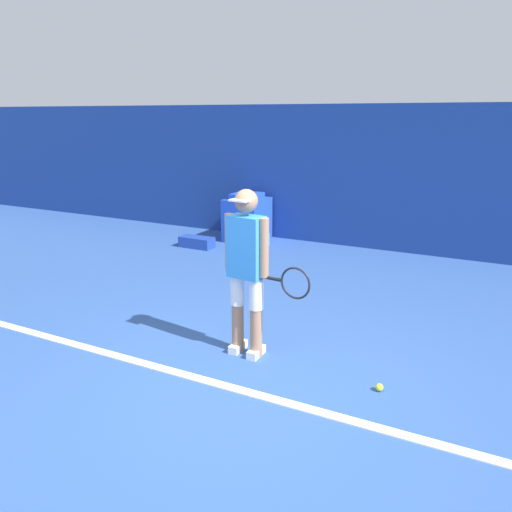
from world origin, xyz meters
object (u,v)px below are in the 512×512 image
(tennis_player, at_px, (247,266))
(equipment_bag, at_px, (197,242))
(water_bottle, at_px, (267,239))
(tennis_ball, at_px, (379,387))
(covered_chair, at_px, (247,218))

(tennis_player, xyz_separation_m, equipment_bag, (-2.77, 3.25, -0.82))
(equipment_bag, height_order, water_bottle, water_bottle)
(tennis_player, bearing_deg, tennis_ball, 1.31)
(tennis_ball, distance_m, water_bottle, 5.09)
(tennis_ball, relative_size, equipment_bag, 0.11)
(covered_chair, bearing_deg, equipment_bag, -121.30)
(equipment_bag, bearing_deg, covered_chair, 58.70)
(equipment_bag, relative_size, water_bottle, 2.58)
(covered_chair, bearing_deg, tennis_ball, -50.05)
(tennis_player, height_order, tennis_ball, tennis_player)
(water_bottle, bearing_deg, tennis_ball, -53.17)
(tennis_player, relative_size, tennis_ball, 24.34)
(tennis_ball, bearing_deg, tennis_player, 175.46)
(tennis_ball, height_order, equipment_bag, equipment_bag)
(tennis_player, distance_m, covered_chair, 4.73)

